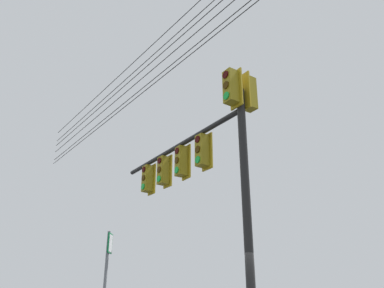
# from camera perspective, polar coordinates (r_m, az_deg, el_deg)

# --- Properties ---
(signal_mast_assembly) EXTENTS (6.10, 2.29, 7.00)m
(signal_mast_assembly) POSITION_cam_1_polar(r_m,az_deg,el_deg) (10.47, 1.46, -2.41)
(signal_mast_assembly) COLOR black
(signal_mast_assembly) RESTS_ON ground
(route_sign_primary) EXTENTS (0.22, 0.29, 3.05)m
(route_sign_primary) POSITION_cam_1_polar(r_m,az_deg,el_deg) (9.21, -12.79, -19.89)
(route_sign_primary) COLOR slate
(route_sign_primary) RESTS_ON ground
(overhead_wire_span) EXTENTS (24.65, 5.50, 2.62)m
(overhead_wire_span) POSITION_cam_1_polar(r_m,az_deg,el_deg) (12.32, 2.46, 18.30)
(overhead_wire_span) COLOR black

